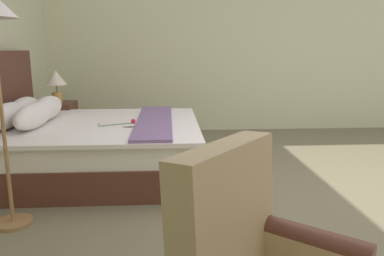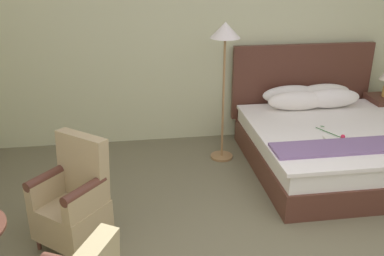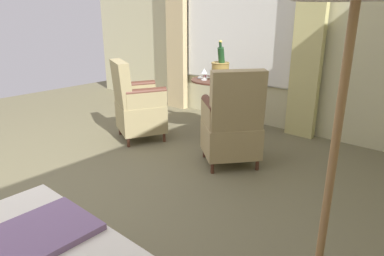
{
  "view_description": "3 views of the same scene",
  "coord_description": "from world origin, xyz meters",
  "px_view_note": "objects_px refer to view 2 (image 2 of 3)",
  "views": [
    {
      "loc": [
        -2.85,
        1.24,
        1.31
      ],
      "look_at": [
        -0.79,
        1.11,
        0.88
      ],
      "focal_mm": 35.0,
      "sensor_mm": 36.0,
      "label": 1
    },
    {
      "loc": [
        -1.21,
        -2.36,
        2.44
      ],
      "look_at": [
        -0.66,
        1.38,
        0.87
      ],
      "focal_mm": 40.0,
      "sensor_mm": 36.0,
      "label": 2
    },
    {
      "loc": [
        0.93,
        2.76,
        1.49
      ],
      "look_at": [
        -0.92,
        1.14,
        0.66
      ],
      "focal_mm": 32.0,
      "sensor_mm": 36.0,
      "label": 3
    }
  ],
  "objects_px": {
    "nightstand": "(383,118)",
    "armchair_by_window": "(74,202)",
    "bed": "(328,139)",
    "floor_lamp_brass": "(225,46)"
  },
  "relations": [
    {
      "from": "bed",
      "to": "armchair_by_window",
      "type": "xyz_separation_m",
      "value": [
        -2.87,
        -1.14,
        0.1
      ]
    },
    {
      "from": "nightstand",
      "to": "armchair_by_window",
      "type": "distance_m",
      "value": 4.35
    },
    {
      "from": "floor_lamp_brass",
      "to": "armchair_by_window",
      "type": "relative_size",
      "value": 1.69
    },
    {
      "from": "bed",
      "to": "nightstand",
      "type": "height_order",
      "value": "bed"
    },
    {
      "from": "bed",
      "to": "nightstand",
      "type": "bearing_deg",
      "value": 30.46
    },
    {
      "from": "nightstand",
      "to": "armchair_by_window",
      "type": "xyz_separation_m",
      "value": [
        -3.97,
        -1.78,
        0.12
      ]
    },
    {
      "from": "floor_lamp_brass",
      "to": "bed",
      "type": "bearing_deg",
      "value": -16.4
    },
    {
      "from": "nightstand",
      "to": "floor_lamp_brass",
      "type": "xyz_separation_m",
      "value": [
        -2.33,
        -0.28,
        1.12
      ]
    },
    {
      "from": "bed",
      "to": "nightstand",
      "type": "xyz_separation_m",
      "value": [
        1.1,
        0.64,
        -0.03
      ]
    },
    {
      "from": "nightstand",
      "to": "armchair_by_window",
      "type": "height_order",
      "value": "armchair_by_window"
    }
  ]
}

